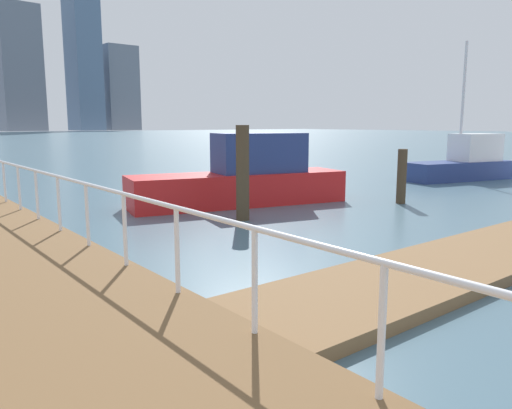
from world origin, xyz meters
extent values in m
plane|color=#476675|center=(0.00, 20.00, 0.00)|extent=(300.00, 300.00, 0.00)
cylinder|color=white|center=(-3.15, 8.86, 0.93)|extent=(0.06, 0.06, 1.05)
cylinder|color=white|center=(-3.15, 10.37, 0.93)|extent=(0.06, 0.06, 1.05)
cylinder|color=white|center=(-3.15, 11.88, 0.93)|extent=(0.06, 0.06, 1.05)
cylinder|color=white|center=(-3.15, 13.39, 0.93)|extent=(0.06, 0.06, 1.05)
cylinder|color=white|center=(-3.15, 14.90, 0.93)|extent=(0.06, 0.06, 1.05)
cylinder|color=white|center=(-3.15, 16.41, 0.93)|extent=(0.06, 0.06, 1.05)
cylinder|color=white|center=(-3.15, 17.92, 0.93)|extent=(0.06, 0.06, 1.05)
cylinder|color=white|center=(-3.15, 19.43, 0.93)|extent=(0.06, 0.06, 1.05)
cylinder|color=white|center=(-3.15, 20.94, 0.93)|extent=(0.06, 0.06, 1.05)
cylinder|color=white|center=(-3.15, 11.13, 1.45)|extent=(0.06, 28.68, 0.06)
cylinder|color=#473826|center=(1.47, 16.73, 1.20)|extent=(0.33, 0.33, 2.40)
cylinder|color=#473826|center=(6.90, 15.85, 0.83)|extent=(0.29, 0.29, 1.67)
cube|color=navy|center=(14.36, 18.22, 0.40)|extent=(5.40, 2.73, 0.80)
cube|color=white|center=(15.26, 18.00, 1.40)|extent=(2.30, 1.70, 1.19)
cylinder|color=silver|center=(14.36, 18.22, 3.33)|extent=(0.12, 0.12, 5.05)
cube|color=red|center=(2.86, 18.78, 0.48)|extent=(6.83, 3.17, 0.96)
cube|color=navy|center=(3.52, 18.62, 1.56)|extent=(2.94, 1.93, 1.19)
cube|color=slate|center=(36.95, 184.91, 20.08)|extent=(13.56, 11.25, 40.16)
cube|color=slate|center=(57.86, 183.91, 34.21)|extent=(9.65, 12.23, 68.41)
cube|color=slate|center=(71.53, 184.55, 15.21)|extent=(12.12, 7.66, 30.42)
camera|label=1|loc=(-6.02, 6.73, 2.44)|focal=34.95mm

